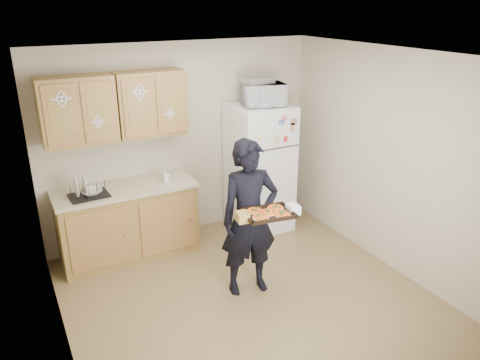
# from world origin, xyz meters

# --- Properties ---
(floor) EXTENTS (3.60, 3.60, 0.00)m
(floor) POSITION_xyz_m (0.00, 0.00, 0.00)
(floor) COLOR brown
(floor) RESTS_ON ground
(ceiling) EXTENTS (3.60, 3.60, 0.00)m
(ceiling) POSITION_xyz_m (0.00, 0.00, 2.50)
(ceiling) COLOR silver
(ceiling) RESTS_ON wall_back
(wall_back) EXTENTS (3.60, 0.04, 2.50)m
(wall_back) POSITION_xyz_m (0.00, 1.80, 1.25)
(wall_back) COLOR #BFB39B
(wall_back) RESTS_ON floor
(wall_front) EXTENTS (3.60, 0.04, 2.50)m
(wall_front) POSITION_xyz_m (0.00, -1.80, 1.25)
(wall_front) COLOR #BFB39B
(wall_front) RESTS_ON floor
(wall_left) EXTENTS (0.04, 3.60, 2.50)m
(wall_left) POSITION_xyz_m (-1.80, 0.00, 1.25)
(wall_left) COLOR #BFB39B
(wall_left) RESTS_ON floor
(wall_right) EXTENTS (0.04, 3.60, 2.50)m
(wall_right) POSITION_xyz_m (1.80, 0.00, 1.25)
(wall_right) COLOR #BFB39B
(wall_right) RESTS_ON floor
(refrigerator) EXTENTS (0.75, 0.70, 1.70)m
(refrigerator) POSITION_xyz_m (0.95, 1.43, 0.85)
(refrigerator) COLOR white
(refrigerator) RESTS_ON floor
(base_cabinet) EXTENTS (1.60, 0.60, 0.86)m
(base_cabinet) POSITION_xyz_m (-0.85, 1.48, 0.43)
(base_cabinet) COLOR brown
(base_cabinet) RESTS_ON floor
(countertop) EXTENTS (1.64, 0.64, 0.04)m
(countertop) POSITION_xyz_m (-0.85, 1.48, 0.88)
(countertop) COLOR tan
(countertop) RESTS_ON base_cabinet
(upper_cab_left) EXTENTS (0.80, 0.33, 0.75)m
(upper_cab_left) POSITION_xyz_m (-1.25, 1.61, 1.83)
(upper_cab_left) COLOR brown
(upper_cab_left) RESTS_ON wall_back
(upper_cab_right) EXTENTS (0.80, 0.33, 0.75)m
(upper_cab_right) POSITION_xyz_m (-0.43, 1.61, 1.83)
(upper_cab_right) COLOR brown
(upper_cab_right) RESTS_ON wall_back
(cereal_box) EXTENTS (0.20, 0.07, 0.32)m
(cereal_box) POSITION_xyz_m (1.47, 1.67, 0.16)
(cereal_box) COLOR gold
(cereal_box) RESTS_ON floor
(person) EXTENTS (0.67, 0.49, 1.69)m
(person) POSITION_xyz_m (0.09, 0.16, 0.84)
(person) COLOR black
(person) RESTS_ON floor
(baking_tray) EXTENTS (0.52, 0.41, 0.04)m
(baking_tray) POSITION_xyz_m (0.14, -0.14, 1.01)
(baking_tray) COLOR black
(baking_tray) RESTS_ON person
(pizza_front_left) EXTENTS (0.16, 0.16, 0.02)m
(pizza_front_left) POSITION_xyz_m (0.02, -0.20, 1.03)
(pizza_front_left) COLOR orange
(pizza_front_left) RESTS_ON baking_tray
(pizza_front_right) EXTENTS (0.16, 0.16, 0.02)m
(pizza_front_right) POSITION_xyz_m (0.24, -0.23, 1.03)
(pizza_front_right) COLOR orange
(pizza_front_right) RESTS_ON baking_tray
(pizza_back_left) EXTENTS (0.16, 0.16, 0.02)m
(pizza_back_left) POSITION_xyz_m (0.04, -0.04, 1.03)
(pizza_back_left) COLOR orange
(pizza_back_left) RESTS_ON baking_tray
(pizza_back_right) EXTENTS (0.16, 0.16, 0.02)m
(pizza_back_right) POSITION_xyz_m (0.26, -0.07, 1.03)
(pizza_back_right) COLOR orange
(pizza_back_right) RESTS_ON baking_tray
(pizza_center) EXTENTS (0.16, 0.16, 0.02)m
(pizza_center) POSITION_xyz_m (0.14, -0.14, 1.03)
(pizza_center) COLOR orange
(pizza_center) RESTS_ON baking_tray
(microwave) EXTENTS (0.56, 0.43, 0.28)m
(microwave) POSITION_xyz_m (0.96, 1.38, 1.84)
(microwave) COLOR white
(microwave) RESTS_ON refrigerator
(foil_pan) EXTENTS (0.36, 0.25, 0.07)m
(foil_pan) POSITION_xyz_m (0.90, 1.41, 2.02)
(foil_pan) COLOR #B1B2B8
(foil_pan) RESTS_ON microwave
(dish_rack) EXTENTS (0.44, 0.34, 0.17)m
(dish_rack) POSITION_xyz_m (-1.28, 1.40, 0.98)
(dish_rack) COLOR black
(dish_rack) RESTS_ON countertop
(bowl) EXTENTS (0.24, 0.24, 0.06)m
(bowl) POSITION_xyz_m (-1.24, 1.40, 0.95)
(bowl) COLOR silver
(bowl) RESTS_ON dish_rack
(soap_bottle) EXTENTS (0.09, 0.09, 0.17)m
(soap_bottle) POSITION_xyz_m (-0.37, 1.42, 0.98)
(soap_bottle) COLOR white
(soap_bottle) RESTS_ON countertop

